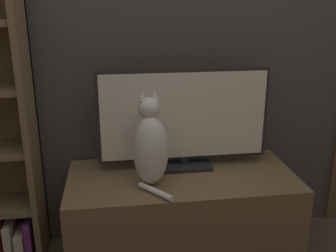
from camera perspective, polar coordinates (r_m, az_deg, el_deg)
wall_back at (r=2.18m, az=0.73°, el=15.68°), size 4.80×0.05×2.60m
tv_stand at (r=2.18m, az=1.97°, el=-13.24°), size 1.18×0.56×0.52m
tv at (r=2.07m, az=2.30°, el=1.04°), size 0.91×0.18×0.54m
cat at (r=1.90m, az=-2.57°, el=-3.01°), size 0.18×0.29×0.47m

